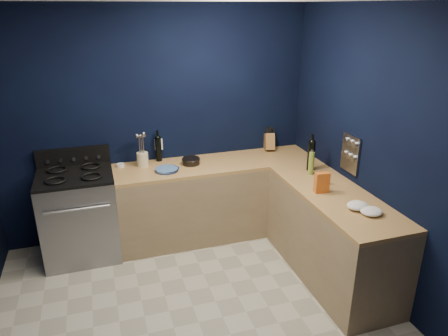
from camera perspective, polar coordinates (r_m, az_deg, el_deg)
name	(u,v)px	position (r m, az deg, el deg)	size (l,w,h in m)	color
floor	(199,323)	(3.86, -3.49, -20.48)	(3.50, 3.50, 0.02)	#ADA997
wall_back	(157,125)	(4.77, -9.15, 5.80)	(3.50, 0.02, 2.60)	black
wall_right	(391,160)	(3.91, 21.89, 0.97)	(0.02, 3.50, 2.60)	black
cab_back	(217,200)	(4.90, -0.99, -4.37)	(2.30, 0.63, 0.86)	#8F7857
top_back	(217,164)	(4.72, -1.03, 0.55)	(2.30, 0.63, 0.04)	brown
cab_right	(331,237)	(4.29, 14.49, -9.13)	(0.63, 1.67, 0.86)	#8F7857
top_right	(336,196)	(4.09, 15.06, -3.67)	(0.63, 1.67, 0.04)	brown
gas_range	(80,217)	(4.72, -19.14, -6.34)	(0.76, 0.66, 0.92)	gray
oven_door	(80,232)	(4.44, -19.14, -8.28)	(0.59, 0.02, 0.42)	black
cooktop	(74,176)	(4.53, -19.86, -1.00)	(0.76, 0.66, 0.03)	black
backguard	(73,157)	(4.77, -19.96, 1.48)	(0.76, 0.06, 0.20)	black
spice_panel	(350,154)	(4.34, 16.96, 1.88)	(0.02, 0.28, 0.38)	gray
wall_outlet	(159,144)	(4.82, -8.95, 3.21)	(0.09, 0.02, 0.13)	white
plate_stack	(167,170)	(4.51, -7.88, -0.23)	(0.24, 0.24, 0.03)	#4960AC
ramekin	(121,165)	(4.73, -14.01, 0.38)	(0.09, 0.09, 0.03)	white
utensil_crock	(143,159)	(4.67, -11.10, 1.18)	(0.13, 0.13, 0.16)	beige
wine_bottle_back	(158,149)	(4.78, -8.98, 2.58)	(0.07, 0.07, 0.28)	black
lemon_basket	(191,161)	(4.67, -4.55, 0.96)	(0.20, 0.20, 0.07)	black
knife_block	(269,142)	(5.14, 6.19, 3.62)	(0.11, 0.18, 0.20)	brown
wine_bottle_right	(311,156)	(4.54, 11.85, 1.62)	(0.08, 0.08, 0.32)	black
oil_bottle	(311,163)	(4.44, 11.88, 0.64)	(0.06, 0.06, 0.24)	olive
spice_jar_near	(326,180)	(4.25, 13.88, -1.58)	(0.04, 0.04, 0.09)	olive
spice_jar_far	(319,183)	(4.16, 12.88, -2.06)	(0.05, 0.05, 0.09)	olive
crouton_bag	(322,183)	(4.04, 13.28, -1.96)	(0.14, 0.06, 0.20)	red
towel_front	(358,206)	(3.82, 17.86, -4.94)	(0.19, 0.16, 0.07)	white
towel_end	(371,211)	(3.77, 19.57, -5.62)	(0.19, 0.17, 0.06)	white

